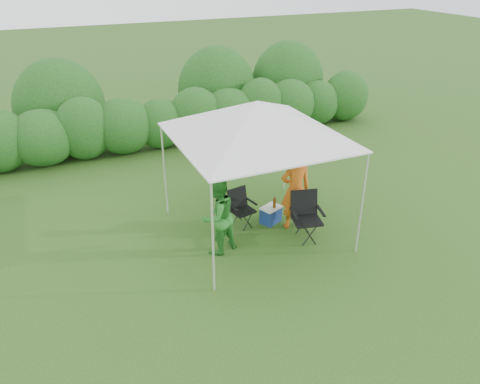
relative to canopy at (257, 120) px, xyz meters
name	(u,v)px	position (x,y,z in m)	size (l,w,h in m)	color
ground	(266,242)	(0.00, -0.50, -2.46)	(70.00, 70.00, 0.00)	#31581B
hedge	(179,119)	(0.03, 5.50, -1.64)	(13.64, 1.53, 1.80)	#21561A
canopy	(257,120)	(0.00, 0.00, 0.00)	(3.10, 3.10, 2.83)	silver
chair_right	(306,213)	(0.84, -0.62, -1.90)	(0.71, 0.67, 1.00)	black
chair_left	(240,205)	(-0.18, 0.37, -1.99)	(0.58, 0.54, 0.83)	black
man	(295,190)	(0.83, -0.16, -1.58)	(0.65, 0.42, 1.77)	#D55C18
woman	(218,216)	(-0.99, -0.39, -1.68)	(0.76, 0.60, 1.57)	#297C28
cooler	(271,214)	(0.46, 0.19, -2.28)	(0.53, 0.47, 0.37)	navy
bottle	(275,202)	(0.52, 0.15, -1.96)	(0.07, 0.07, 0.26)	#592D0C
lawn_toy	(334,146)	(4.10, 3.19, -2.33)	(0.54, 0.45, 0.27)	yellow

